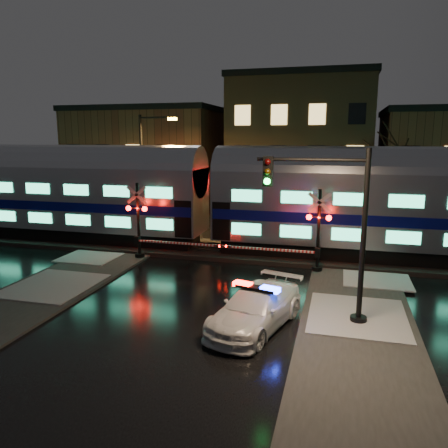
{
  "coord_description": "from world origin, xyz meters",
  "views": [
    {
      "loc": [
        5.67,
        -18.91,
        6.6
      ],
      "look_at": [
        -0.09,
        2.5,
        2.2
      ],
      "focal_mm": 35.0,
      "sensor_mm": 36.0,
      "label": 1
    }
  ],
  "objects": [
    {
      "name": "building_left",
      "position": [
        -13.0,
        22.0,
        4.5
      ],
      "size": [
        14.0,
        10.0,
        9.0
      ],
      "primitive_type": "cube",
      "color": "#52321F",
      "rests_on": "ground"
    },
    {
      "name": "sidewalk_right",
      "position": [
        6.5,
        -6.0,
        0.06
      ],
      "size": [
        4.0,
        20.0,
        0.12
      ],
      "primitive_type": "cube",
      "color": "#2D2D2D",
      "rests_on": "ground"
    },
    {
      "name": "streetlight",
      "position": [
        -7.46,
        9.0,
        4.69
      ],
      "size": [
        2.72,
        0.28,
        8.13
      ],
      "color": "black",
      "rests_on": "ground"
    },
    {
      "name": "train",
      "position": [
        -1.61,
        5.0,
        3.38
      ],
      "size": [
        51.0,
        3.12,
        5.92
      ],
      "color": "black",
      "rests_on": "ballast"
    },
    {
      "name": "ground",
      "position": [
        0.0,
        0.0,
        0.0
      ],
      "size": [
        120.0,
        120.0,
        0.0
      ],
      "primitive_type": "plane",
      "color": "black",
      "rests_on": "ground"
    },
    {
      "name": "ballast",
      "position": [
        0.0,
        5.0,
        0.12
      ],
      "size": [
        90.0,
        4.2,
        0.24
      ],
      "primitive_type": "cube",
      "color": "black",
      "rests_on": "ground"
    },
    {
      "name": "crossing_signal_right",
      "position": [
        4.37,
        2.31,
        1.73
      ],
      "size": [
        5.89,
        0.66,
        4.17
      ],
      "color": "black",
      "rests_on": "ground"
    },
    {
      "name": "building_mid",
      "position": [
        2.0,
        22.5,
        5.75
      ],
      "size": [
        12.0,
        11.0,
        11.5
      ],
      "primitive_type": "cube",
      "color": "brown",
      "rests_on": "ground"
    },
    {
      "name": "sidewalk_left",
      "position": [
        -6.5,
        -6.0,
        0.06
      ],
      "size": [
        4.0,
        20.0,
        0.12
      ],
      "primitive_type": "cube",
      "color": "#2D2D2D",
      "rests_on": "ground"
    },
    {
      "name": "traffic_light",
      "position": [
        5.53,
        -3.54,
        3.33
      ],
      "size": [
        4.05,
        0.72,
        6.27
      ],
      "rotation": [
        0.0,
        0.0,
        0.21
      ],
      "color": "black",
      "rests_on": "ground"
    },
    {
      "name": "crossing_signal_left",
      "position": [
        -4.54,
        2.31,
        1.75
      ],
      "size": [
        5.96,
        0.66,
        4.22
      ],
      "color": "black",
      "rests_on": "ground"
    },
    {
      "name": "police_car",
      "position": [
        3.0,
        -4.66,
        0.72
      ],
      "size": [
        3.22,
        5.25,
        1.58
      ],
      "rotation": [
        0.0,
        0.0,
        -0.27
      ],
      "color": "white",
      "rests_on": "ground"
    }
  ]
}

